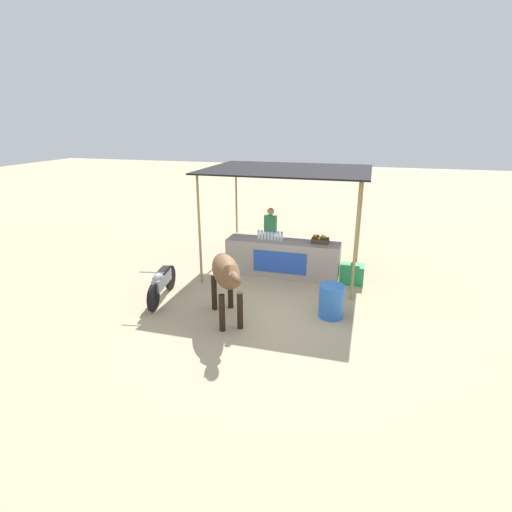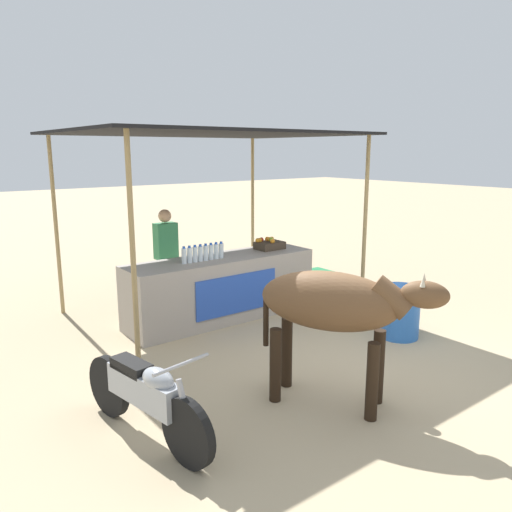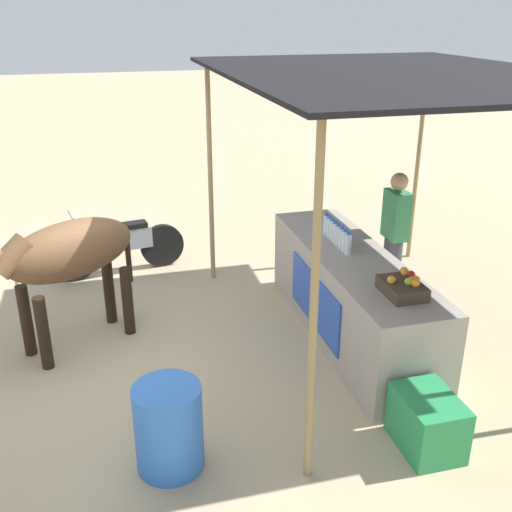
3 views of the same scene
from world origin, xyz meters
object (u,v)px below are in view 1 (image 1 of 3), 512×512
at_px(cow, 226,274).
at_px(motorcycle_parked, 162,282).
at_px(water_barrel, 331,301).
at_px(stall_counter, 283,257).
at_px(cooler_box, 352,274).
at_px(vendor_behind_counter, 270,235).
at_px(fruit_crate, 320,240).

relative_size(cow, motorcycle_parked, 0.98).
bearing_deg(cow, water_barrel, 19.67).
bearing_deg(water_barrel, stall_counter, 125.28).
bearing_deg(motorcycle_parked, water_barrel, 3.06).
distance_m(cooler_box, water_barrel, 2.07).
bearing_deg(vendor_behind_counter, motorcycle_parked, -120.37).
relative_size(vendor_behind_counter, cooler_box, 2.75).
bearing_deg(vendor_behind_counter, water_barrel, -54.64).
relative_size(vendor_behind_counter, water_barrel, 2.30).
relative_size(stall_counter, vendor_behind_counter, 1.82).
xyz_separation_m(cooler_box, cow, (-2.40, -2.79, 0.79)).
bearing_deg(water_barrel, motorcycle_parked, -176.94).
bearing_deg(fruit_crate, water_barrel, -75.97).
height_order(stall_counter, fruit_crate, fruit_crate).
height_order(fruit_crate, vendor_behind_counter, vendor_behind_counter).
relative_size(fruit_crate, vendor_behind_counter, 0.27).
bearing_deg(motorcycle_parked, fruit_crate, 36.00).
bearing_deg(cow, stall_counter, 79.06).
bearing_deg(vendor_behind_counter, cow, -90.30).
height_order(stall_counter, cow, cow).
bearing_deg(vendor_behind_counter, stall_counter, -54.42).
height_order(fruit_crate, motorcycle_parked, fruit_crate).
xyz_separation_m(fruit_crate, cooler_box, (0.87, -0.16, -0.79)).
relative_size(stall_counter, water_barrel, 4.18).
bearing_deg(cooler_box, vendor_behind_counter, 160.33).
bearing_deg(cow, vendor_behind_counter, 89.70).
bearing_deg(fruit_crate, cow, -117.32).
xyz_separation_m(water_barrel, motorcycle_parked, (-3.87, -0.21, 0.07)).
distance_m(stall_counter, motorcycle_parked, 3.33).
bearing_deg(stall_counter, vendor_behind_counter, 125.58).
height_order(cow, motorcycle_parked, cow).
height_order(fruit_crate, cow, cow).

